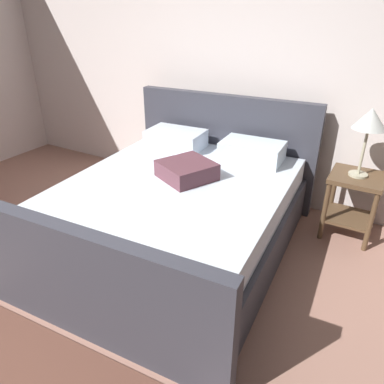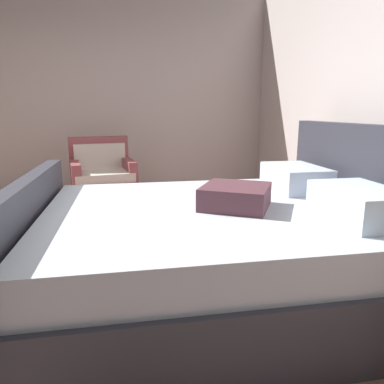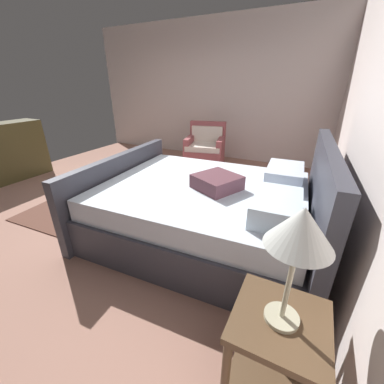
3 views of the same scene
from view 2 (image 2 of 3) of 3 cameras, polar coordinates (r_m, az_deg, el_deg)
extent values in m
cube|color=#A77665|center=(3.01, -27.47, -12.75)|extent=(5.56, 5.46, 0.02)
cube|color=silver|center=(5.48, -18.63, 14.41)|extent=(0.12, 5.58, 2.84)
cube|color=#383943|center=(2.41, 2.76, -12.03)|extent=(1.91, 2.20, 0.40)
cube|color=#383943|center=(2.74, 25.87, -2.19)|extent=(1.91, 0.21, 1.13)
cube|color=#383943|center=(2.36, -24.56, -8.34)|extent=(1.91, 0.21, 0.82)
cube|color=silver|center=(2.30, 2.84, -5.02)|extent=(1.82, 2.14, 0.22)
cube|color=silver|center=(2.88, 16.16, 2.25)|extent=(0.58, 0.39, 0.18)
cube|color=white|center=(2.20, 25.34, -1.67)|extent=(0.58, 0.39, 0.18)
cube|color=brown|center=(2.26, 6.99, -0.70)|extent=(0.53, 0.53, 0.14)
cube|color=#98494D|center=(4.44, -13.89, -0.58)|extent=(0.87, 0.87, 0.42)
cube|color=beige|center=(4.39, -14.07, 2.72)|extent=(0.80, 0.80, 0.10)
cube|color=#98494D|center=(4.67, -14.65, 5.64)|extent=(0.28, 0.73, 0.48)
cube|color=beige|center=(4.58, -14.51, 5.22)|extent=(0.24, 0.62, 0.36)
cube|color=#98494D|center=(4.36, -18.17, 3.19)|extent=(0.65, 0.25, 0.22)
cube|color=#98494D|center=(4.42, -10.12, 3.78)|extent=(0.65, 0.25, 0.22)
camera|label=1|loc=(2.11, -80.78, 21.87)|focal=33.97mm
camera|label=3|loc=(1.38, 87.00, 17.49)|focal=22.48mm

